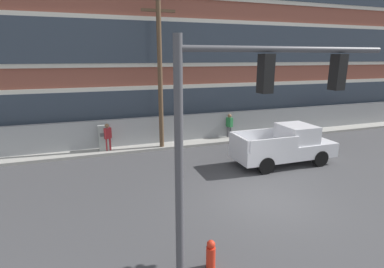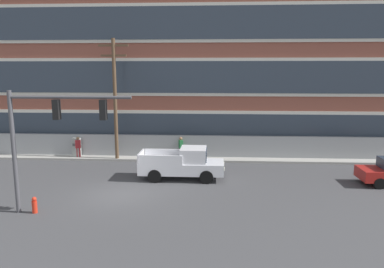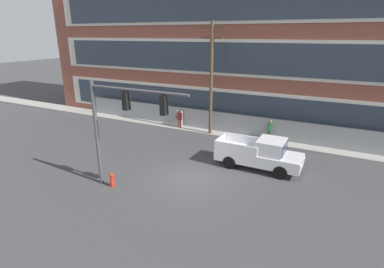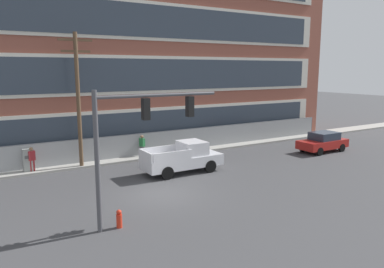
{
  "view_description": "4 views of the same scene",
  "coord_description": "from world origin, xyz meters",
  "px_view_note": "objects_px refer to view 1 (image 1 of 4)",
  "views": [
    {
      "loc": [
        -5.98,
        -8.8,
        5.25
      ],
      "look_at": [
        -1.47,
        4.19,
        1.69
      ],
      "focal_mm": 28.0,
      "sensor_mm": 36.0,
      "label": 1
    },
    {
      "loc": [
        4.97,
        -18.91,
        6.63
      ],
      "look_at": [
        3.73,
        2.18,
        2.98
      ],
      "focal_mm": 35.0,
      "sensor_mm": 36.0,
      "label": 2
    },
    {
      "loc": [
        7.12,
        -13.69,
        7.91
      ],
      "look_at": [
        -0.71,
        1.6,
        2.12
      ],
      "focal_mm": 28.0,
      "sensor_mm": 36.0,
      "label": 3
    },
    {
      "loc": [
        -8.37,
        -16.81,
        6.5
      ],
      "look_at": [
        3.35,
        2.53,
        2.56
      ],
      "focal_mm": 35.0,
      "sensor_mm": 36.0,
      "label": 4
    }
  ],
  "objects_px": {
    "pedestrian_near_cabinet": "(108,136)",
    "pedestrian_by_fence": "(229,125)",
    "pickup_truck_white": "(285,146)",
    "utility_pole_near_corner": "(160,65)",
    "traffic_signal_mast": "(246,109)",
    "fire_hydrant": "(211,254)",
    "electrical_cabinet": "(104,139)"
  },
  "relations": [
    {
      "from": "fire_hydrant",
      "to": "electrical_cabinet",
      "type": "bearing_deg",
      "value": 100.38
    },
    {
      "from": "pickup_truck_white",
      "to": "fire_hydrant",
      "type": "distance_m",
      "value": 8.82
    },
    {
      "from": "utility_pole_near_corner",
      "to": "pedestrian_near_cabinet",
      "type": "height_order",
      "value": "utility_pole_near_corner"
    },
    {
      "from": "pickup_truck_white",
      "to": "pedestrian_by_fence",
      "type": "bearing_deg",
      "value": 96.91
    },
    {
      "from": "utility_pole_near_corner",
      "to": "pedestrian_by_fence",
      "type": "distance_m",
      "value": 6.08
    },
    {
      "from": "pedestrian_near_cabinet",
      "to": "traffic_signal_mast",
      "type": "bearing_deg",
      "value": -76.05
    },
    {
      "from": "pickup_truck_white",
      "to": "utility_pole_near_corner",
      "type": "relative_size",
      "value": 0.59
    },
    {
      "from": "electrical_cabinet",
      "to": "pedestrian_by_fence",
      "type": "relative_size",
      "value": 0.92
    },
    {
      "from": "pedestrian_near_cabinet",
      "to": "fire_hydrant",
      "type": "relative_size",
      "value": 2.17
    },
    {
      "from": "pickup_truck_white",
      "to": "utility_pole_near_corner",
      "type": "height_order",
      "value": "utility_pole_near_corner"
    },
    {
      "from": "traffic_signal_mast",
      "to": "fire_hydrant",
      "type": "relative_size",
      "value": 7.33
    },
    {
      "from": "utility_pole_near_corner",
      "to": "pedestrian_by_fence",
      "type": "bearing_deg",
      "value": 8.0
    },
    {
      "from": "pickup_truck_white",
      "to": "pedestrian_by_fence",
      "type": "relative_size",
      "value": 3.07
    },
    {
      "from": "traffic_signal_mast",
      "to": "pedestrian_by_fence",
      "type": "xyz_separation_m",
      "value": [
        5.04,
        10.97,
        -3.1
      ]
    },
    {
      "from": "pickup_truck_white",
      "to": "electrical_cabinet",
      "type": "xyz_separation_m",
      "value": [
        -8.49,
        4.88,
        -0.16
      ]
    },
    {
      "from": "pickup_truck_white",
      "to": "electrical_cabinet",
      "type": "relative_size",
      "value": 3.34
    },
    {
      "from": "electrical_cabinet",
      "to": "traffic_signal_mast",
      "type": "bearing_deg",
      "value": -75.28
    },
    {
      "from": "electrical_cabinet",
      "to": "pickup_truck_white",
      "type": "bearing_deg",
      "value": -29.91
    },
    {
      "from": "fire_hydrant",
      "to": "traffic_signal_mast",
      "type": "bearing_deg",
      "value": 2.97
    },
    {
      "from": "pedestrian_by_fence",
      "to": "utility_pole_near_corner",
      "type": "bearing_deg",
      "value": -172.0
    },
    {
      "from": "pedestrian_near_cabinet",
      "to": "fire_hydrant",
      "type": "distance_m",
      "value": 10.81
    },
    {
      "from": "pickup_truck_white",
      "to": "traffic_signal_mast",
      "type": "bearing_deg",
      "value": -133.85
    },
    {
      "from": "pedestrian_near_cabinet",
      "to": "pedestrian_by_fence",
      "type": "relative_size",
      "value": 1.0
    },
    {
      "from": "utility_pole_near_corner",
      "to": "fire_hydrant",
      "type": "xyz_separation_m",
      "value": [
        -1.22,
        -10.36,
        -4.43
      ]
    },
    {
      "from": "pickup_truck_white",
      "to": "pedestrian_by_fence",
      "type": "height_order",
      "value": "pickup_truck_white"
    },
    {
      "from": "traffic_signal_mast",
      "to": "pedestrian_near_cabinet",
      "type": "xyz_separation_m",
      "value": [
        -2.63,
        10.6,
        -3.1
      ]
    },
    {
      "from": "pickup_truck_white",
      "to": "utility_pole_near_corner",
      "type": "xyz_separation_m",
      "value": [
        -5.28,
        4.43,
        3.88
      ]
    },
    {
      "from": "traffic_signal_mast",
      "to": "electrical_cabinet",
      "type": "relative_size",
      "value": 3.68
    },
    {
      "from": "utility_pole_near_corner",
      "to": "pedestrian_near_cabinet",
      "type": "distance_m",
      "value": 4.88
    },
    {
      "from": "utility_pole_near_corner",
      "to": "electrical_cabinet",
      "type": "distance_m",
      "value": 5.17
    },
    {
      "from": "utility_pole_near_corner",
      "to": "pedestrian_near_cabinet",
      "type": "bearing_deg",
      "value": 174.65
    },
    {
      "from": "traffic_signal_mast",
      "to": "pickup_truck_white",
      "type": "height_order",
      "value": "traffic_signal_mast"
    }
  ]
}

